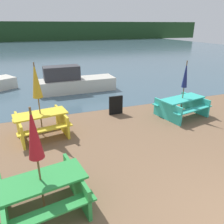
{
  "coord_description": "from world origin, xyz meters",
  "views": [
    {
      "loc": [
        -3.08,
        -1.37,
        3.33
      ],
      "look_at": [
        -0.96,
        4.45,
        0.85
      ],
      "focal_mm": 35.0,
      "sensor_mm": 36.0,
      "label": 1
    }
  ],
  "objects_px": {
    "umbrella_navy": "(185,75)",
    "picnic_table_yellow": "(41,122)",
    "umbrella_crimson": "(34,135)",
    "boat": "(73,82)",
    "umbrella_gold": "(36,81)",
    "signboard": "(116,105)",
    "picnic_table_teal": "(182,105)",
    "picnic_table_green": "(42,192)"
  },
  "relations": [
    {
      "from": "picnic_table_green",
      "to": "umbrella_navy",
      "type": "distance_m",
      "value": 6.3
    },
    {
      "from": "picnic_table_yellow",
      "to": "signboard",
      "type": "bearing_deg",
      "value": 16.92
    },
    {
      "from": "boat",
      "to": "signboard",
      "type": "bearing_deg",
      "value": -76.51
    },
    {
      "from": "picnic_table_teal",
      "to": "umbrella_gold",
      "type": "relative_size",
      "value": 0.87
    },
    {
      "from": "picnic_table_teal",
      "to": "umbrella_navy",
      "type": "xyz_separation_m",
      "value": [
        0.0,
        0.0,
        1.16
      ]
    },
    {
      "from": "umbrella_crimson",
      "to": "signboard",
      "type": "relative_size",
      "value": 2.83
    },
    {
      "from": "picnic_table_teal",
      "to": "signboard",
      "type": "distance_m",
      "value": 2.56
    },
    {
      "from": "umbrella_gold",
      "to": "boat",
      "type": "xyz_separation_m",
      "value": [
        1.89,
        4.67,
        -1.29
      ]
    },
    {
      "from": "umbrella_crimson",
      "to": "umbrella_gold",
      "type": "bearing_deg",
      "value": 86.96
    },
    {
      "from": "umbrella_navy",
      "to": "signboard",
      "type": "relative_size",
      "value": 2.85
    },
    {
      "from": "picnic_table_teal",
      "to": "umbrella_navy",
      "type": "height_order",
      "value": "umbrella_navy"
    },
    {
      "from": "umbrella_navy",
      "to": "umbrella_gold",
      "type": "bearing_deg",
      "value": 178.35
    },
    {
      "from": "picnic_table_teal",
      "to": "picnic_table_yellow",
      "type": "height_order",
      "value": "picnic_table_yellow"
    },
    {
      "from": "boat",
      "to": "picnic_table_teal",
      "type": "bearing_deg",
      "value": -56.41
    },
    {
      "from": "umbrella_crimson",
      "to": "picnic_table_teal",
      "type": "bearing_deg",
      "value": 29.68
    },
    {
      "from": "umbrella_crimson",
      "to": "boat",
      "type": "xyz_separation_m",
      "value": [
        2.06,
        7.89,
        -1.13
      ]
    },
    {
      "from": "umbrella_gold",
      "to": "umbrella_navy",
      "type": "bearing_deg",
      "value": -1.65
    },
    {
      "from": "picnic_table_green",
      "to": "umbrella_gold",
      "type": "bearing_deg",
      "value": 86.96
    },
    {
      "from": "picnic_table_teal",
      "to": "picnic_table_yellow",
      "type": "xyz_separation_m",
      "value": [
        -5.21,
        0.15,
        0.01
      ]
    },
    {
      "from": "picnic_table_teal",
      "to": "umbrella_crimson",
      "type": "height_order",
      "value": "umbrella_crimson"
    },
    {
      "from": "picnic_table_green",
      "to": "picnic_table_teal",
      "type": "height_order",
      "value": "picnic_table_teal"
    },
    {
      "from": "picnic_table_green",
      "to": "picnic_table_yellow",
      "type": "relative_size",
      "value": 1.01
    },
    {
      "from": "umbrella_navy",
      "to": "umbrella_crimson",
      "type": "relative_size",
      "value": 1.01
    },
    {
      "from": "umbrella_navy",
      "to": "umbrella_gold",
      "type": "distance_m",
      "value": 5.21
    },
    {
      "from": "umbrella_gold",
      "to": "signboard",
      "type": "relative_size",
      "value": 3.12
    },
    {
      "from": "umbrella_navy",
      "to": "picnic_table_yellow",
      "type": "bearing_deg",
      "value": 178.35
    },
    {
      "from": "umbrella_gold",
      "to": "signboard",
      "type": "xyz_separation_m",
      "value": [
        2.87,
        0.87,
        -1.42
      ]
    },
    {
      "from": "picnic_table_teal",
      "to": "umbrella_gold",
      "type": "xyz_separation_m",
      "value": [
        -5.21,
        0.15,
        1.35
      ]
    },
    {
      "from": "picnic_table_green",
      "to": "picnic_table_yellow",
      "type": "xyz_separation_m",
      "value": [
        0.17,
        3.22,
        0.02
      ]
    },
    {
      "from": "picnic_table_yellow",
      "to": "umbrella_gold",
      "type": "height_order",
      "value": "umbrella_gold"
    },
    {
      "from": "umbrella_navy",
      "to": "umbrella_crimson",
      "type": "height_order",
      "value": "umbrella_navy"
    },
    {
      "from": "picnic_table_teal",
      "to": "umbrella_navy",
      "type": "relative_size",
      "value": 0.95
    },
    {
      "from": "picnic_table_teal",
      "to": "signboard",
      "type": "bearing_deg",
      "value": 156.41
    },
    {
      "from": "picnic_table_yellow",
      "to": "umbrella_crimson",
      "type": "bearing_deg",
      "value": -93.04
    },
    {
      "from": "picnic_table_yellow",
      "to": "umbrella_gold",
      "type": "bearing_deg",
      "value": 0.0
    },
    {
      "from": "umbrella_crimson",
      "to": "boat",
      "type": "relative_size",
      "value": 0.52
    },
    {
      "from": "umbrella_navy",
      "to": "umbrella_gold",
      "type": "xyz_separation_m",
      "value": [
        -5.21,
        0.15,
        0.18
      ]
    },
    {
      "from": "picnic_table_yellow",
      "to": "umbrella_navy",
      "type": "relative_size",
      "value": 0.84
    },
    {
      "from": "picnic_table_green",
      "to": "picnic_table_yellow",
      "type": "bearing_deg",
      "value": 86.96
    },
    {
      "from": "boat",
      "to": "umbrella_gold",
      "type": "bearing_deg",
      "value": -112.97
    },
    {
      "from": "picnic_table_teal",
      "to": "umbrella_crimson",
      "type": "xyz_separation_m",
      "value": [
        -5.38,
        -3.07,
        1.19
      ]
    },
    {
      "from": "boat",
      "to": "umbrella_navy",
      "type": "bearing_deg",
      "value": -56.41
    }
  ]
}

